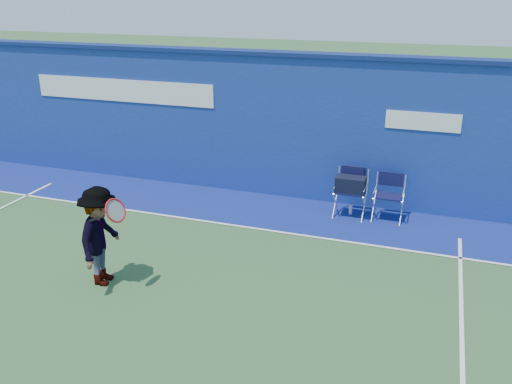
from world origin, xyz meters
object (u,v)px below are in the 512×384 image
(directors_chair_left, at_px, (350,197))
(directors_chair_right, at_px, (388,206))
(water_bottle, at_px, (351,209))
(tennis_player, at_px, (100,236))

(directors_chair_left, relative_size, directors_chair_right, 1.08)
(directors_chair_right, relative_size, water_bottle, 4.27)
(directors_chair_right, bearing_deg, water_bottle, 178.92)
(tennis_player, bearing_deg, water_bottle, 50.98)
(directors_chair_right, xyz_separation_m, tennis_player, (-3.90, -3.90, 0.50))
(directors_chair_left, distance_m, tennis_player, 4.97)
(directors_chair_right, xyz_separation_m, water_bottle, (-0.73, 0.01, -0.18))
(water_bottle, bearing_deg, directors_chair_right, -1.08)
(directors_chair_left, bearing_deg, water_bottle, 83.05)
(directors_chair_left, relative_size, water_bottle, 4.59)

